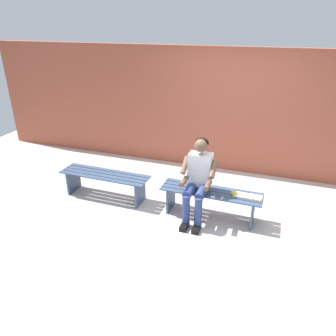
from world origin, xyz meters
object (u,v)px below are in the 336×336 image
object	(u,v)px
bench_far	(105,180)
person_seated	(198,177)
book_open	(248,196)
apple	(234,193)
bench_near	(211,197)

from	to	relation	value
bench_far	person_seated	size ratio (longest dim) A/B	1.23
bench_far	book_open	size ratio (longest dim) A/B	3.68
person_seated	book_open	size ratio (longest dim) A/B	2.99
bench_far	book_open	distance (m)	2.34
book_open	bench_far	bearing A→B (deg)	0.92
bench_far	apple	xyz separation A→B (m)	(-2.13, 0.02, 0.15)
bench_far	person_seated	xyz separation A→B (m)	(-1.61, 0.10, 0.35)
bench_near	book_open	bearing A→B (deg)	-179.79
bench_far	book_open	bearing A→B (deg)	-179.95
bench_near	person_seated	world-z (taller)	person_seated
apple	bench_near	bearing A→B (deg)	-3.77
bench_near	apple	world-z (taller)	apple
person_seated	apple	size ratio (longest dim) A/B	15.73
bench_far	person_seated	world-z (taller)	person_seated
apple	book_open	bearing A→B (deg)	-173.10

